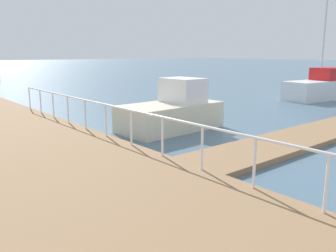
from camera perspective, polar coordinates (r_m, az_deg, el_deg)
ground_plane at (r=18.82m, az=-11.52°, el=2.17°), size 300.00×300.00×0.00m
floating_dock at (r=13.14m, az=20.14°, el=-2.07°), size 11.76×2.00×0.18m
boardwalk_railing at (r=7.14m, az=14.10°, el=-3.63°), size 0.06×26.58×1.08m
moored_boat_0 at (r=14.27m, az=0.78°, el=2.36°), size 4.33×2.29×2.08m
moored_boat_1 at (r=26.05m, az=23.79°, el=5.93°), size 5.77×2.61×8.45m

